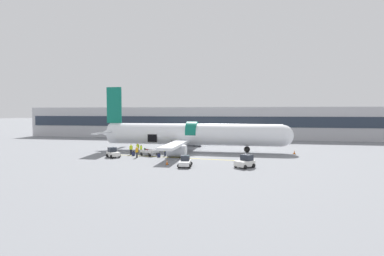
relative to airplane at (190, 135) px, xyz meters
name	(u,v)px	position (x,y,z in m)	size (l,w,h in m)	color
ground_plane	(200,157)	(2.93, -6.32, -3.01)	(500.00, 500.00, 0.00)	slate
apron_marking_line	(176,158)	(-0.63, -8.11, -3.00)	(22.87, 2.86, 0.01)	yellow
terminal_strip	(221,122)	(2.93, 30.39, 1.15)	(108.78, 13.01, 8.32)	#B2B2B7
airplane	(190,135)	(0.00, 0.00, 0.00)	(35.60, 28.34, 11.78)	white
baggage_tug_lead	(185,162)	(2.32, -15.30, -2.40)	(1.98, 2.83, 1.43)	white
baggage_tug_mid	(113,153)	(-10.45, -9.56, -2.37)	(2.60, 2.49, 1.54)	silver
baggage_tug_rear	(245,162)	(10.02, -14.46, -2.31)	(2.76, 2.87, 1.64)	silver
baggage_cart_loading	(149,152)	(-5.46, -6.70, -2.49)	(3.56, 2.71, 1.17)	silver
ground_crew_loader_a	(141,149)	(-7.41, -5.22, -2.18)	(0.52, 0.49, 1.58)	#2D2D33
ground_crew_loader_b	(138,148)	(-8.48, -3.99, -2.10)	(0.55, 0.55, 1.72)	black
ground_crew_driver	(131,149)	(-8.85, -6.09, -2.08)	(0.56, 0.56, 1.76)	black
ground_crew_supervisor	(137,152)	(-6.67, -9.09, -2.09)	(0.50, 0.60, 1.74)	#2D2D33
ground_crew_helper	(165,151)	(-2.83, -6.56, -2.17)	(0.48, 0.54, 1.59)	#1E2338
suitcase_on_tarmac_upright	(133,154)	(-7.93, -7.36, -2.68)	(0.53, 0.24, 0.75)	#1E2347
suitcase_on_tarmac_spare	(159,155)	(-3.39, -8.14, -2.72)	(0.50, 0.28, 0.69)	#1E2347
safety_cone_nose	(294,152)	(18.06, -0.70, -2.70)	(0.51, 0.51, 0.66)	black
safety_cone_engine_left	(167,162)	(-0.35, -14.42, -2.65)	(0.45, 0.45, 0.77)	black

